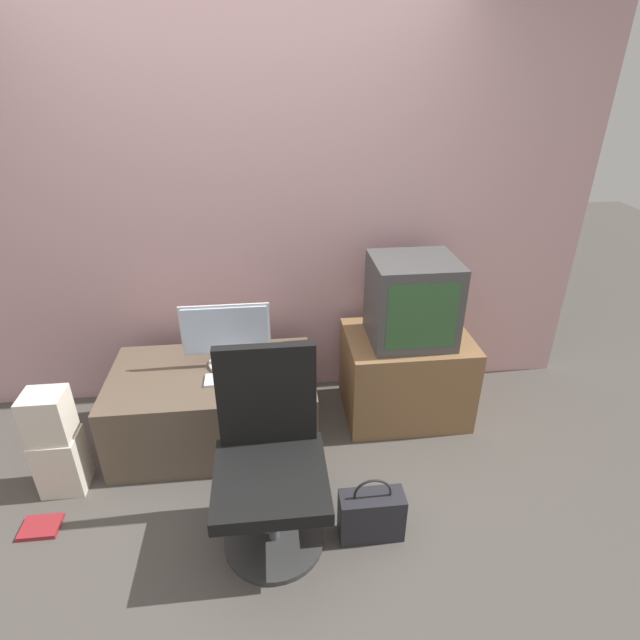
{
  "coord_description": "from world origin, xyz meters",
  "views": [
    {
      "loc": [
        0.13,
        -1.69,
        2.08
      ],
      "look_at": [
        0.42,
        0.9,
        0.73
      ],
      "focal_mm": 28.0,
      "sensor_mm": 36.0,
      "label": 1
    }
  ],
  "objects": [
    {
      "name": "handbag",
      "position": [
        0.56,
        -0.03,
        0.13
      ],
      "size": [
        0.31,
        0.13,
        0.36
      ],
      "color": "#232328",
      "rests_on": "ground_plane"
    },
    {
      "name": "mouse",
      "position": [
        0.14,
        0.68,
        0.49
      ],
      "size": [
        0.06,
        0.04,
        0.03
      ],
      "color": "#4C4C51",
      "rests_on": "desk"
    },
    {
      "name": "keyboard",
      "position": [
        -0.1,
        0.7,
        0.48
      ],
      "size": [
        0.32,
        0.12,
        0.01
      ],
      "color": "silver",
      "rests_on": "desk"
    },
    {
      "name": "crt_tv",
      "position": [
        0.96,
        0.9,
        0.82
      ],
      "size": [
        0.49,
        0.43,
        0.51
      ],
      "color": "#474747",
      "rests_on": "side_stand"
    },
    {
      "name": "cardboard_box_lower",
      "position": [
        -1.02,
        0.47,
        0.17
      ],
      "size": [
        0.23,
        0.2,
        0.34
      ],
      "color": "beige",
      "rests_on": "ground_plane"
    },
    {
      "name": "cardboard_box_upper",
      "position": [
        -1.02,
        0.47,
        0.48
      ],
      "size": [
        0.21,
        0.18,
        0.27
      ],
      "color": "beige",
      "rests_on": "cardboard_box_lower"
    },
    {
      "name": "wall_back",
      "position": [
        0.0,
        1.32,
        1.3
      ],
      "size": [
        4.4,
        0.05,
        2.6
      ],
      "color": "#CC9EA3",
      "rests_on": "ground_plane"
    },
    {
      "name": "side_stand",
      "position": [
        0.97,
        0.93,
        0.28
      ],
      "size": [
        0.77,
        0.58,
        0.56
      ],
      "color": "olive",
      "rests_on": "ground_plane"
    },
    {
      "name": "book",
      "position": [
        -1.07,
        0.18,
        0.01
      ],
      "size": [
        0.18,
        0.14,
        0.02
      ],
      "color": "maroon",
      "rests_on": "ground_plane"
    },
    {
      "name": "desk",
      "position": [
        -0.23,
        0.79,
        0.24
      ],
      "size": [
        1.18,
        0.7,
        0.48
      ],
      "color": "brown",
      "rests_on": "ground_plane"
    },
    {
      "name": "main_monitor",
      "position": [
        -0.13,
        0.87,
        0.66
      ],
      "size": [
        0.51,
        0.24,
        0.39
      ],
      "color": "silver",
      "rests_on": "desk"
    },
    {
      "name": "ground_plane",
      "position": [
        0.0,
        0.0,
        0.0
      ],
      "size": [
        12.0,
        12.0,
        0.0
      ],
      "primitive_type": "plane",
      "color": "#4C4742"
    },
    {
      "name": "office_chair",
      "position": [
        0.09,
        0.06,
        0.42
      ],
      "size": [
        0.51,
        0.51,
        0.97
      ],
      "color": "#333333",
      "rests_on": "ground_plane"
    }
  ]
}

